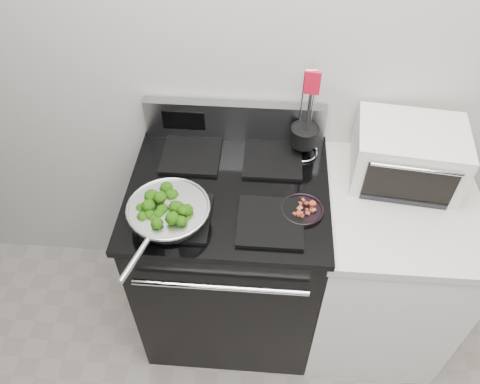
# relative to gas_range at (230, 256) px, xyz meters

# --- Properties ---
(back_wall) EXTENTS (4.00, 0.02, 2.70)m
(back_wall) POSITION_rel_gas_range_xyz_m (0.30, 0.34, 0.86)
(back_wall) COLOR #B5B2AC
(back_wall) RESTS_ON ground
(gas_range) EXTENTS (0.79, 0.69, 1.13)m
(gas_range) POSITION_rel_gas_range_xyz_m (0.00, 0.00, 0.00)
(gas_range) COLOR black
(gas_range) RESTS_ON floor
(counter) EXTENTS (0.62, 0.68, 0.92)m
(counter) POSITION_rel_gas_range_xyz_m (0.68, -0.00, -0.03)
(counter) COLOR white
(counter) RESTS_ON floor
(skillet) EXTENTS (0.30, 0.47, 0.07)m
(skillet) POSITION_rel_gas_range_xyz_m (-0.20, -0.19, 0.51)
(skillet) COLOR silver
(skillet) RESTS_ON gas_range
(broccoli_pile) EXTENTS (0.24, 0.24, 0.08)m
(broccoli_pile) POSITION_rel_gas_range_xyz_m (-0.20, -0.19, 0.53)
(broccoli_pile) COLOR black
(broccoli_pile) RESTS_ON skillet
(bacon_plate) EXTENTS (0.16, 0.16, 0.04)m
(bacon_plate) POSITION_rel_gas_range_xyz_m (0.29, -0.11, 0.48)
(bacon_plate) COLOR black
(bacon_plate) RESTS_ON gas_range
(utensil_holder) EXTENTS (0.13, 0.13, 0.40)m
(utensil_holder) POSITION_rel_gas_range_xyz_m (0.29, 0.22, 0.53)
(utensil_holder) COLOR silver
(utensil_holder) RESTS_ON gas_range
(toaster_oven) EXTENTS (0.44, 0.36, 0.24)m
(toaster_oven) POSITION_rel_gas_range_xyz_m (0.69, 0.14, 0.55)
(toaster_oven) COLOR silver
(toaster_oven) RESTS_ON counter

